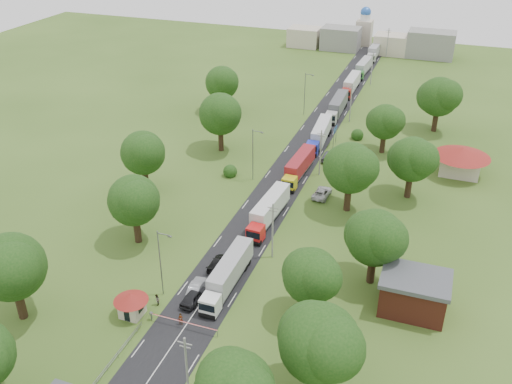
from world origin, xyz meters
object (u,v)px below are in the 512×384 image
at_px(car_lane_front, 194,297).
at_px(pedestrian_near, 181,319).
at_px(boom_barrier, 174,320).
at_px(info_sign, 335,132).
at_px(truck_0, 228,274).
at_px(guard_booth, 131,302).
at_px(car_lane_mid, 197,287).

distance_m(car_lane_front, pedestrian_near, 4.51).
bearing_deg(car_lane_front, boom_barrier, 90.46).
bearing_deg(info_sign, car_lane_front, -96.43).
bearing_deg(truck_0, guard_booth, -134.02).
bearing_deg(pedestrian_near, guard_booth, 173.45).
xyz_separation_m(guard_booth, car_lane_front, (6.20, 5.00, -1.34)).
bearing_deg(pedestrian_near, info_sign, 73.43).
relative_size(guard_booth, info_sign, 1.07).
distance_m(info_sign, car_lane_front, 55.39).
bearing_deg(car_lane_mid, pedestrian_near, 91.13).
distance_m(car_lane_mid, pedestrian_near, 6.55).
relative_size(boom_barrier, car_lane_mid, 2.04).
xyz_separation_m(info_sign, car_lane_mid, (-6.70, -53.00, -2.26)).
bearing_deg(car_lane_mid, car_lane_front, 97.95).
bearing_deg(info_sign, truck_0, -93.60).
distance_m(boom_barrier, pedestrian_near, 0.86).
xyz_separation_m(truck_0, car_lane_front, (-3.02, -4.54, -1.22)).
xyz_separation_m(car_lane_mid, pedestrian_near, (0.84, -6.50, 0.06)).
bearing_deg(info_sign, pedestrian_near, -95.63).
xyz_separation_m(car_lane_front, pedestrian_near, (0.33, -4.50, -0.01)).
height_order(car_lane_front, pedestrian_near, car_lane_front).
bearing_deg(boom_barrier, car_lane_mid, 91.20).
height_order(guard_booth, car_lane_front, guard_booth).
xyz_separation_m(info_sign, truck_0, (-3.18, -50.46, -0.95)).
bearing_deg(truck_0, pedestrian_near, -106.58).
bearing_deg(car_lane_front, pedestrian_near, 98.78).
bearing_deg(boom_barrier, guard_booth, -179.99).
xyz_separation_m(guard_booth, truck_0, (9.22, 9.54, -0.12)).
bearing_deg(car_lane_mid, info_sign, -103.42).
distance_m(info_sign, car_lane_mid, 53.47).
height_order(boom_barrier, guard_booth, guard_booth).
bearing_deg(car_lane_mid, truck_0, -150.44).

